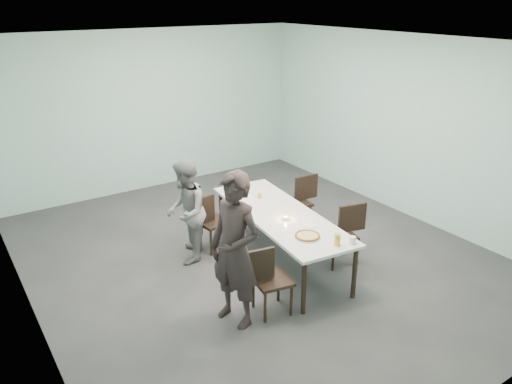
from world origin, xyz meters
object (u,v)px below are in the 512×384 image
tealight (286,218)px  pizza (307,236)px  chair_far_left (209,219)px  water_tumbler (352,240)px  chair_near_left (266,276)px  side_plate (310,225)px  diner_near (235,250)px  chair_near_right (344,230)px  amber_tumbler (260,195)px  chair_far_right (300,198)px  diner_far (186,212)px  beer_glass (337,239)px  table (280,217)px

tealight → pizza: bearing=-98.7°
chair_far_left → water_tumbler: 2.26m
chair_near_left → pizza: size_ratio=2.56×
side_plate → diner_near: bearing=-167.2°
chair_near_right → amber_tumbler: bearing=-45.9°
chair_far_right → amber_tumbler: 0.93m
diner_far → beer_glass: size_ratio=9.91×
chair_near_right → amber_tumbler: (-0.66, 1.13, 0.29)m
diner_near → amber_tumbler: diner_near is taller
chair_far_left → water_tumbler: size_ratio=9.67×
beer_glass → side_plate: bearing=82.4°
side_plate → chair_far_left: bearing=118.2°
chair_far_right → chair_far_left: bearing=0.3°
diner_far → side_plate: size_ratio=8.26×
table → diner_far: 1.31m
diner_near → beer_glass: bearing=59.0°
amber_tumbler → chair_far_left: bearing=161.0°
chair_near_left → tealight: size_ratio=15.54×
chair_far_left → diner_near: diner_near is taller
table → diner_near: bearing=-146.1°
side_plate → beer_glass: beer_glass is taller
pizza → side_plate: size_ratio=1.89×
pizza → tealight: tealight is taller
table → beer_glass: bearing=-89.4°
chair_near_right → beer_glass: beer_glass is taller
chair_near_right → amber_tumbler: size_ratio=10.88×
tealight → amber_tumbler: bearing=80.2°
chair_far_left → side_plate: (0.75, -1.40, 0.25)m
side_plate → amber_tumbler: (-0.02, 1.14, 0.04)m
table → pizza: pizza is taller
diner_near → amber_tumbler: (1.31, 1.45, -0.12)m
chair_near_left → chair_far_right: size_ratio=1.00×
pizza → beer_glass: 0.40m
chair_far_left → diner_far: diner_far is taller
chair_far_left → beer_glass: 2.13m
chair_near_left → water_tumbler: 1.15m
table → chair_near_right: 0.92m
side_plate → water_tumbler: water_tumbler is taller
pizza → amber_tumbler: (0.23, 1.39, 0.02)m
diner_far → tealight: size_ratio=26.55×
side_plate → chair_near_left: bearing=-158.2°
pizza → water_tumbler: 0.55m
side_plate → beer_glass: (-0.08, -0.61, 0.07)m
table → chair_far_right: (0.95, 0.74, -0.19)m
diner_far → tealight: diner_far is taller
chair_far_right → water_tumbler: size_ratio=9.67×
pizza → water_tumbler: water_tumbler is taller
chair_far_left → chair_far_right: size_ratio=1.00×
diner_near → chair_near_left: bearing=60.0°
amber_tumbler → pizza: bearing=-99.4°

